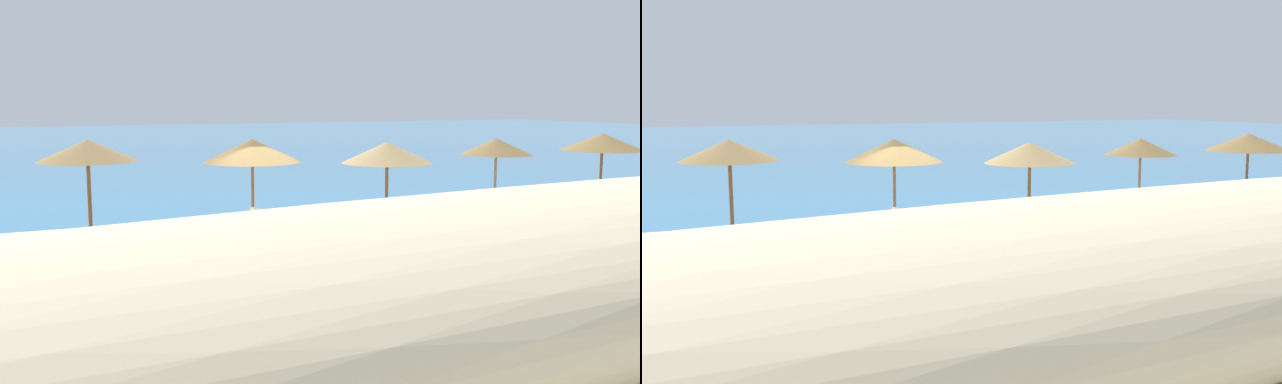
# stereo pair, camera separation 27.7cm
# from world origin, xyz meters

# --- Properties ---
(ground_plane) EXTENTS (160.00, 160.00, 0.00)m
(ground_plane) POSITION_xyz_m (0.00, 0.00, 0.00)
(ground_plane) COLOR beige
(sea_water) EXTENTS (160.00, 78.54, 0.01)m
(sea_water) POSITION_xyz_m (0.00, 45.26, 0.00)
(sea_water) COLOR teal
(sea_water) RESTS_ON ground_plane
(dune_ridge) EXTENTS (47.09, 9.87, 2.32)m
(dune_ridge) POSITION_xyz_m (1.51, -7.08, 1.16)
(dune_ridge) COLOR beige
(dune_ridge) RESTS_ON ground_plane
(beach_umbrella_3) EXTENTS (2.20, 2.20, 2.76)m
(beach_umbrella_3) POSITION_xyz_m (-3.88, 1.47, 2.51)
(beach_umbrella_3) COLOR brown
(beach_umbrella_3) RESTS_ON ground_plane
(beach_umbrella_4) EXTENTS (2.43, 2.43, 2.67)m
(beach_umbrella_4) POSITION_xyz_m (0.03, 1.58, 2.38)
(beach_umbrella_4) COLOR brown
(beach_umbrella_4) RESTS_ON ground_plane
(beach_umbrella_5) EXTENTS (2.45, 2.45, 2.51)m
(beach_umbrella_5) POSITION_xyz_m (3.77, 1.35, 2.22)
(beach_umbrella_5) COLOR brown
(beach_umbrella_5) RESTS_ON ground_plane
(beach_umbrella_6) EXTENTS (2.12, 2.12, 2.48)m
(beach_umbrella_6) POSITION_xyz_m (7.87, 1.88, 2.23)
(beach_umbrella_6) COLOR brown
(beach_umbrella_6) RESTS_ON ground_plane
(beach_umbrella_7) EXTENTS (2.63, 2.63, 2.56)m
(beach_umbrella_7) POSITION_xyz_m (12.00, 1.69, 2.28)
(beach_umbrella_7) COLOR brown
(beach_umbrella_7) RESTS_ON ground_plane
(lounge_chair_1) EXTENTS (1.63, 0.69, 0.98)m
(lounge_chair_1) POSITION_xyz_m (-3.04, 0.03, 0.43)
(lounge_chair_1) COLOR #199972
(lounge_chair_1) RESTS_ON ground_plane
(lounge_chair_2) EXTENTS (1.63, 1.10, 1.18)m
(lounge_chair_2) POSITION_xyz_m (12.09, 0.34, 0.46)
(lounge_chair_2) COLOR yellow
(lounge_chair_2) RESTS_ON ground_plane
(lounge_chair_3) EXTENTS (1.63, 0.95, 1.10)m
(lounge_chair_3) POSITION_xyz_m (-0.59, 0.46, 0.41)
(lounge_chair_3) COLOR white
(lounge_chair_3) RESTS_ON ground_plane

